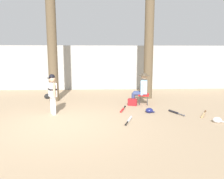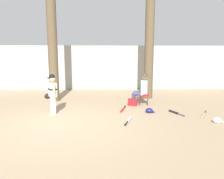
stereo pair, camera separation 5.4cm
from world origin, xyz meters
name	(u,v)px [view 1 (the left image)]	position (x,y,z in m)	size (l,w,h in m)	color
ground_plane	(61,125)	(0.00, 0.00, 0.00)	(60.00, 60.00, 0.00)	#9E8466
concrete_back_wall	(82,68)	(0.00, 6.28, 1.21)	(18.00, 0.36, 2.41)	#9E9E99
tree_near_player	(51,28)	(-0.88, 3.19, 2.96)	(0.60, 0.60, 6.56)	brown
tree_behind_spectator	(149,39)	(3.16, 3.61, 2.58)	(0.62, 0.62, 5.82)	brown
young_ballplayer	(52,91)	(-0.48, 1.14, 0.74)	(0.49, 0.53, 1.31)	white
folding_stool	(144,95)	(2.74, 2.37, 0.36)	(0.48, 0.48, 0.41)	red
seated_spectator	(141,88)	(2.64, 2.39, 0.64)	(0.68, 0.54, 1.20)	navy
handbag_beside_stool	(132,102)	(2.28, 2.20, 0.13)	(0.34, 0.18, 0.26)	maroon
bat_wood_tan	(203,115)	(4.34, 0.72, 0.03)	(0.49, 0.72, 0.07)	tan
bat_aluminum_silver	(129,120)	(1.92, 0.31, 0.03)	(0.31, 0.77, 0.07)	#B7BCC6
bat_black_composite	(175,112)	(3.52, 1.05, 0.03)	(0.34, 0.67, 0.07)	black
bat_red_barrel	(123,110)	(1.83, 1.46, 0.03)	(0.28, 0.78, 0.07)	red
batting_helmet_white	(217,120)	(4.41, 0.02, 0.07)	(0.29, 0.22, 0.17)	silver
batting_helmet_navy	(149,110)	(2.70, 1.15, 0.07)	(0.30, 0.23, 0.17)	navy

